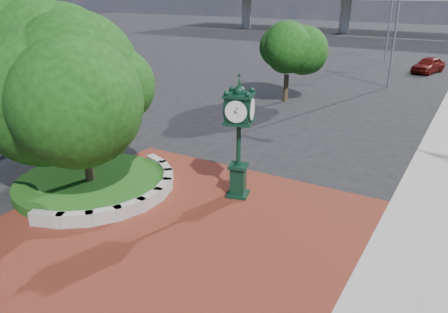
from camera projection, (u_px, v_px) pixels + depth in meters
ground at (190, 218)px, 15.84m from camera, size 200.00×200.00×0.00m
plaza at (173, 230)px, 15.03m from camera, size 12.00×12.00×0.04m
planter_wall at (132, 194)px, 17.03m from camera, size 2.96×6.77×0.54m
grass_bed at (91, 183)px, 18.15m from camera, size 6.10×6.10×0.40m
tree_planter at (81, 101)px, 16.87m from camera, size 5.20×5.20×6.33m
tree_northwest at (49, 58)px, 24.55m from camera, size 5.60×5.60×6.93m
tree_street at (288, 56)px, 30.98m from camera, size 4.40×4.40×5.45m
post_clock at (239, 133)px, 16.55m from camera, size 1.20×1.20×4.84m
parked_car at (428, 65)px, 42.41m from camera, size 2.99×4.79×1.52m
street_lamp_near at (400, 17)px, 34.36m from camera, size 2.16×0.51×9.66m
street_lamp_far at (394, 10)px, 46.85m from camera, size 2.00×1.04×9.47m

